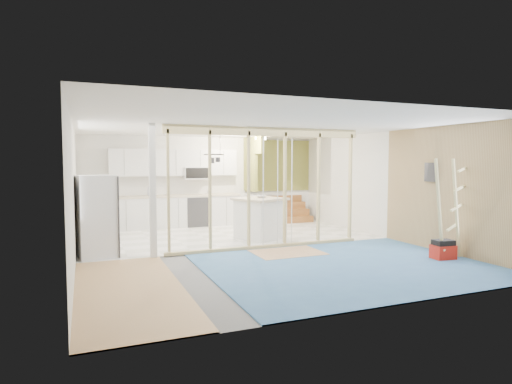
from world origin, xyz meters
name	(u,v)px	position (x,y,z in m)	size (l,w,h in m)	color
room	(254,189)	(0.00, 0.00, 1.30)	(7.01, 8.01, 2.61)	slate
floor_overlays	(256,248)	(0.07, 0.06, 0.01)	(7.00, 8.00, 0.03)	white
stud_frame	(244,176)	(-0.22, 0.00, 1.58)	(4.66, 0.14, 2.60)	#C7B879
base_cabinets	(153,214)	(-1.61, 3.36, 0.47)	(4.45, 2.24, 0.93)	silver
upper_cabinets	(177,164)	(-0.84, 3.82, 1.82)	(3.60, 0.41, 0.85)	silver
green_partition	(272,192)	(2.04, 3.66, 0.94)	(2.25, 1.51, 2.60)	olive
pot_rack	(214,157)	(-0.31, 1.89, 2.00)	(0.52, 0.52, 0.72)	black
sheathing_panel	(455,190)	(3.48, -2.00, 1.30)	(0.02, 4.00, 2.60)	tan
electrical_panel	(430,172)	(3.43, -1.40, 1.65)	(0.04, 0.30, 0.40)	#35353A
ceiling_light	(261,138)	(1.40, 3.00, 2.54)	(0.32, 0.32, 0.08)	#FFEABF
fridge	(97,217)	(-3.10, 0.45, 0.80)	(0.80, 0.78, 1.61)	silver
island	(260,219)	(0.60, 1.10, 0.50)	(1.35, 1.35, 1.00)	white
bowl	(261,196)	(0.65, 1.16, 1.03)	(0.24, 0.24, 0.06)	silver
soap_bottle_a	(149,190)	(-1.63, 3.80, 1.09)	(0.12, 0.12, 0.32)	#AEB1C2
soap_bottle_b	(209,191)	(0.10, 3.82, 1.02)	(0.08, 0.08, 0.17)	silver
toolbox	(443,250)	(3.00, -2.22, 0.18)	(0.43, 0.34, 0.38)	#B11B10
ladder	(450,209)	(3.08, -2.28, 0.98)	(1.01, 0.19, 1.91)	#DFD188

